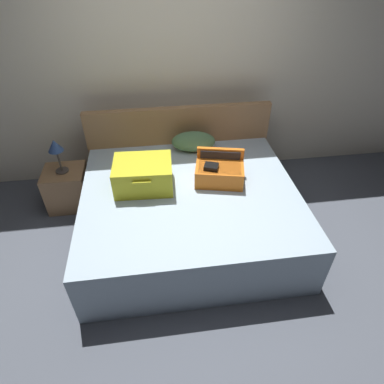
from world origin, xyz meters
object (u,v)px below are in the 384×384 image
(table_lamp, at_px, (55,148))
(hard_case_medium, at_px, (219,172))
(pillow_near_headboard, at_px, (193,142))
(bed, at_px, (190,213))
(nightstand, at_px, (68,188))
(hard_case_large, at_px, (143,175))

(table_lamp, bearing_deg, hard_case_medium, -17.73)
(hard_case_medium, distance_m, pillow_near_headboard, 0.62)
(bed, xyz_separation_m, pillow_near_headboard, (0.13, 0.73, 0.39))
(bed, distance_m, nightstand, 1.45)
(hard_case_large, height_order, hard_case_medium, hard_case_medium)
(bed, xyz_separation_m, hard_case_large, (-0.43, 0.15, 0.41))
(hard_case_medium, xyz_separation_m, pillow_near_headboard, (-0.17, 0.60, 0.00))
(nightstand, height_order, table_lamp, table_lamp)
(pillow_near_headboard, bearing_deg, bed, -100.43)
(bed, height_order, table_lamp, table_lamp)
(hard_case_large, distance_m, nightstand, 1.11)
(hard_case_large, xyz_separation_m, nightstand, (-0.87, 0.50, -0.46))
(pillow_near_headboard, height_order, table_lamp, table_lamp)
(hard_case_medium, bearing_deg, table_lamp, 175.09)
(bed, height_order, hard_case_large, hard_case_large)
(nightstand, distance_m, table_lamp, 0.52)
(bed, distance_m, hard_case_medium, 0.51)
(hard_case_medium, height_order, pillow_near_headboard, hard_case_medium)
(pillow_near_headboard, distance_m, nightstand, 1.50)
(pillow_near_headboard, bearing_deg, hard_case_medium, -74.26)
(pillow_near_headboard, distance_m, table_lamp, 1.44)
(nightstand, bearing_deg, pillow_near_headboard, 3.46)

